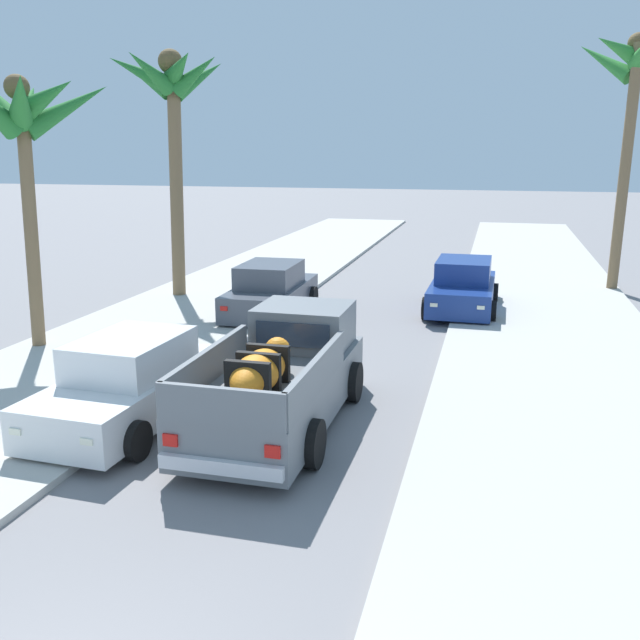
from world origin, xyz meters
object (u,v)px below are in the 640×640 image
palm_tree_left_mid (19,118)px  car_left_near (271,291)px  car_right_near (463,287)px  palm_tree_right_fore (170,97)px  palm_tree_right_mid (631,82)px  pickup_truck (281,378)px  car_left_mid (130,383)px

palm_tree_left_mid → car_left_near: bearing=47.0°
car_right_near → palm_tree_right_fore: bearing=-179.1°
car_left_near → palm_tree_right_fore: bearing=153.8°
palm_tree_right_fore → palm_tree_right_mid: palm_tree_right_mid is taller
palm_tree_right_fore → palm_tree_right_mid: 14.33m
car_right_near → palm_tree_right_mid: size_ratio=0.52×
pickup_truck → palm_tree_right_fore: (-6.44, 9.41, 5.40)m
car_right_near → palm_tree_right_fore: (-9.03, -0.14, 5.50)m
car_right_near → car_left_mid: size_ratio=0.99×
car_left_near → car_right_near: (5.29, 1.98, 0.00)m
palm_tree_right_mid → pickup_truck: bearing=-118.0°
palm_tree_right_mid → palm_tree_left_mid: bearing=-143.2°
pickup_truck → palm_tree_left_mid: (-7.00, 2.98, 4.53)m
pickup_truck → car_left_near: (-2.70, 7.58, -0.10)m
pickup_truck → car_left_mid: 2.63m
palm_tree_left_mid → palm_tree_right_mid: (14.24, 10.64, 1.36)m
pickup_truck → car_left_mid: (-2.55, -0.63, -0.10)m
palm_tree_right_fore → palm_tree_right_mid: (13.69, 4.21, 0.49)m
car_right_near → palm_tree_left_mid: 12.51m
car_left_mid → palm_tree_right_mid: palm_tree_right_mid is taller
car_left_mid → palm_tree_right_mid: (9.80, 14.25, 5.99)m
car_right_near → palm_tree_right_mid: bearing=41.1°
car_right_near → palm_tree_right_mid: (4.66, 4.06, 5.99)m
car_left_mid → car_right_near: bearing=63.2°
car_left_near → palm_tree_right_fore: palm_tree_right_fore is taller
car_left_near → car_left_mid: same height
car_left_mid → car_left_near: bearing=91.1°
pickup_truck → car_left_mid: size_ratio=1.21×
car_left_near → car_right_near: bearing=20.5°
pickup_truck → car_left_near: bearing=109.6°
palm_tree_left_mid → car_right_near: bearing=34.5°
pickup_truck → palm_tree_left_mid: size_ratio=0.82×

